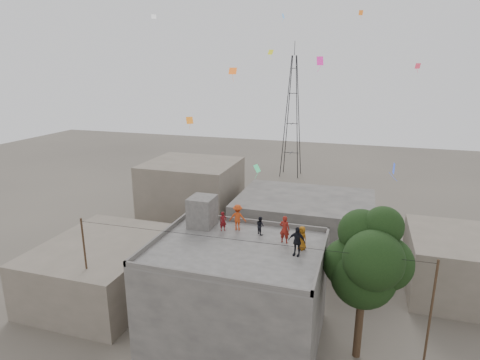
{
  "coord_description": "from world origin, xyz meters",
  "views": [
    {
      "loc": [
        6.63,
        -20.45,
        16.25
      ],
      "look_at": [
        -0.04,
        0.83,
        10.0
      ],
      "focal_mm": 30.0,
      "sensor_mm": 36.0,
      "label": 1
    }
  ],
  "objects_px": {
    "tree": "(368,261)",
    "person_dark_adult": "(297,241)",
    "stair_head_box": "(202,211)",
    "person_red_adult": "(285,229)",
    "transmission_tower": "(292,117)"
  },
  "relations": [
    {
      "from": "tree",
      "to": "person_dark_adult",
      "type": "relative_size",
      "value": 5.39
    },
    {
      "from": "stair_head_box",
      "to": "person_dark_adult",
      "type": "height_order",
      "value": "stair_head_box"
    },
    {
      "from": "person_dark_adult",
      "to": "person_red_adult",
      "type": "bearing_deg",
      "value": 133.93
    },
    {
      "from": "stair_head_box",
      "to": "person_dark_adult",
      "type": "bearing_deg",
      "value": -20.48
    },
    {
      "from": "transmission_tower",
      "to": "person_red_adult",
      "type": "distance_m",
      "value": 39.05
    },
    {
      "from": "stair_head_box",
      "to": "tree",
      "type": "xyz_separation_m",
      "value": [
        10.57,
        -2.0,
        -1.0
      ]
    },
    {
      "from": "stair_head_box",
      "to": "person_red_adult",
      "type": "height_order",
      "value": "stair_head_box"
    },
    {
      "from": "tree",
      "to": "person_red_adult",
      "type": "bearing_deg",
      "value": 168.72
    },
    {
      "from": "transmission_tower",
      "to": "person_dark_adult",
      "type": "distance_m",
      "value": 40.66
    },
    {
      "from": "person_dark_adult",
      "to": "transmission_tower",
      "type": "bearing_deg",
      "value": 110.8
    },
    {
      "from": "person_red_adult",
      "to": "transmission_tower",
      "type": "bearing_deg",
      "value": -73.64
    },
    {
      "from": "tree",
      "to": "stair_head_box",
      "type": "bearing_deg",
      "value": 169.26
    },
    {
      "from": "tree",
      "to": "person_red_adult",
      "type": "xyz_separation_m",
      "value": [
        -4.84,
        0.96,
        0.85
      ]
    },
    {
      "from": "transmission_tower",
      "to": "person_dark_adult",
      "type": "xyz_separation_m",
      "value": [
        7.51,
        -39.91,
        -2.12
      ]
    },
    {
      "from": "tree",
      "to": "person_dark_adult",
      "type": "xyz_separation_m",
      "value": [
        -3.85,
        -0.5,
        0.84
      ]
    }
  ]
}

